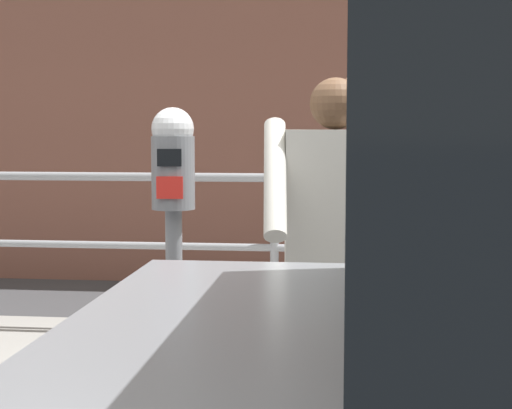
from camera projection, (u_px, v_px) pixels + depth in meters
sidewalk_curb at (255, 401)px, 4.39m from camera, size 36.00×2.91×0.15m
parking_meter at (173, 205)px, 3.31m from camera, size 0.18×0.19×1.50m
pedestrian_at_meter at (334, 245)px, 3.40m from camera, size 0.60×0.55×1.62m
background_railing at (274, 218)px, 5.50m from camera, size 24.06×0.06×1.10m
backdrop_wall at (298, 108)px, 8.09m from camera, size 32.00×0.50×3.53m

